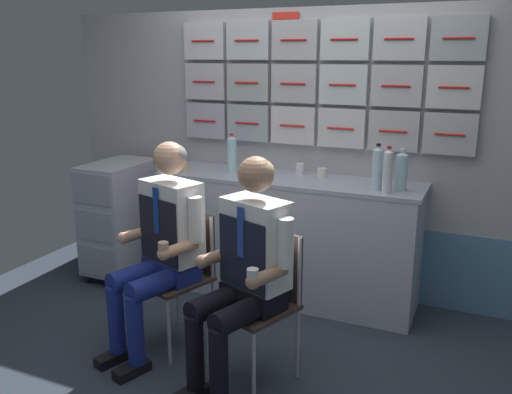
% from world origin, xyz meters
% --- Properties ---
extents(ground, '(4.80, 4.80, 0.04)m').
position_xyz_m(ground, '(0.00, 0.00, -0.02)').
color(ground, '#2B333E').
extents(galley_bulkhead, '(4.20, 0.14, 2.15)m').
position_xyz_m(galley_bulkhead, '(0.02, 1.37, 1.13)').
color(galley_bulkhead, '#A9A8AB').
rests_on(galley_bulkhead, ground).
extents(galley_counter, '(1.99, 0.53, 0.94)m').
position_xyz_m(galley_counter, '(-0.05, 1.09, 0.47)').
color(galley_counter, '#B0B5C5').
rests_on(galley_counter, ground).
extents(service_trolley, '(0.40, 0.65, 0.96)m').
position_xyz_m(service_trolley, '(-1.47, 0.92, 0.51)').
color(service_trolley, black).
rests_on(service_trolley, ground).
extents(folding_chair_left, '(0.51, 0.51, 0.86)m').
position_xyz_m(folding_chair_left, '(-0.42, 0.20, 0.53)').
color(folding_chair_left, '#A8AAAF').
rests_on(folding_chair_left, ground).
extents(crew_member_left, '(0.55, 0.71, 1.32)m').
position_xyz_m(crew_member_left, '(-0.47, 0.05, 0.74)').
color(crew_member_left, black).
rests_on(crew_member_left, ground).
extents(folding_chair_right, '(0.51, 0.51, 0.86)m').
position_xyz_m(folding_chair_right, '(0.21, 0.06, 0.53)').
color(folding_chair_right, '#A8AAAF').
rests_on(folding_chair_right, ground).
extents(crew_member_right, '(0.55, 0.70, 1.30)m').
position_xyz_m(crew_member_right, '(0.16, -0.09, 0.72)').
color(crew_member_right, black).
rests_on(crew_member_right, ground).
extents(water_bottle_clear, '(0.08, 0.08, 0.28)m').
position_xyz_m(water_bottle_clear, '(0.78, 1.03, 1.07)').
color(water_bottle_clear, silver).
rests_on(water_bottle_clear, galley_counter).
extents(sparkling_bottle_green, '(0.06, 0.06, 0.31)m').
position_xyz_m(sparkling_bottle_green, '(0.71, 0.92, 1.09)').
color(sparkling_bottle_green, silver).
rests_on(sparkling_bottle_green, galley_counter).
extents(water_bottle_tall, '(0.07, 0.07, 0.31)m').
position_xyz_m(water_bottle_tall, '(0.63, 0.98, 1.09)').
color(water_bottle_tall, silver).
rests_on(water_bottle_tall, galley_counter).
extents(water_bottle_short, '(0.07, 0.07, 0.30)m').
position_xyz_m(water_bottle_short, '(-0.50, 1.09, 1.08)').
color(water_bottle_short, '#ABD8E1').
rests_on(water_bottle_short, galley_counter).
extents(coffee_cup_white, '(0.07, 0.07, 0.07)m').
position_xyz_m(coffee_cup_white, '(0.19, 1.18, 0.98)').
color(coffee_cup_white, silver).
rests_on(coffee_cup_white, galley_counter).
extents(paper_cup_blue, '(0.06, 0.06, 0.08)m').
position_xyz_m(paper_cup_blue, '(0.00, 1.23, 0.98)').
color(paper_cup_blue, silver).
rests_on(paper_cup_blue, galley_counter).
extents(paper_cup_tan, '(0.07, 0.07, 0.07)m').
position_xyz_m(paper_cup_tan, '(-0.85, 0.96, 0.98)').
color(paper_cup_tan, tan).
rests_on(paper_cup_tan, galley_counter).
extents(espresso_cup_small, '(0.06, 0.06, 0.09)m').
position_xyz_m(espresso_cup_small, '(0.61, 1.12, 0.98)').
color(espresso_cup_small, silver).
rests_on(espresso_cup_small, galley_counter).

